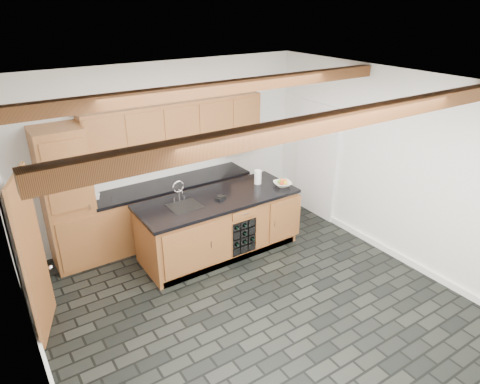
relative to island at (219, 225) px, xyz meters
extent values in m
plane|color=black|center=(-0.31, -1.28, -0.47)|extent=(5.00, 5.00, 0.00)
plane|color=white|center=(-0.31, 1.22, 0.93)|extent=(5.00, 0.00, 5.00)
plane|color=white|center=(-2.81, -1.28, 0.93)|extent=(0.00, 5.00, 5.00)
plane|color=white|center=(2.19, -1.28, 0.93)|extent=(0.00, 5.00, 5.00)
plane|color=white|center=(-0.31, -1.28, 2.33)|extent=(5.00, 5.00, 0.00)
cube|color=brown|center=(-0.31, -2.48, 2.23)|extent=(4.90, 0.15, 0.15)
cube|color=brown|center=(-0.31, -0.68, 2.23)|extent=(4.90, 0.15, 0.15)
cube|color=white|center=(-2.79, -1.28, -0.42)|extent=(0.04, 5.00, 0.10)
cube|color=white|center=(2.17, -1.28, -0.42)|extent=(0.04, 5.00, 0.10)
cube|color=white|center=(-2.78, 0.02, 0.55)|extent=(0.06, 0.94, 2.04)
cube|color=#976030|center=(-2.63, -0.33, 0.53)|extent=(0.31, 0.77, 2.00)
cube|color=white|center=(2.16, 0.22, 0.55)|extent=(0.06, 0.98, 2.04)
cube|color=black|center=(2.19, 0.22, 0.53)|extent=(0.02, 0.86, 1.96)
cube|color=#976030|center=(-1.96, 0.92, 0.58)|extent=(0.65, 0.60, 2.10)
cube|color=#976030|center=(-0.33, 0.92, -0.03)|extent=(2.60, 0.60, 0.88)
cube|color=black|center=(-0.33, 0.92, 0.44)|extent=(2.64, 0.62, 0.05)
cube|color=white|center=(-0.33, 1.21, 0.72)|extent=(2.60, 0.02, 0.52)
cube|color=#976030|center=(-0.43, 1.04, 1.36)|extent=(2.40, 0.35, 0.75)
cube|color=#976030|center=(1.07, 1.04, 1.23)|extent=(0.60, 0.35, 1.00)
cube|color=#976030|center=(-0.01, 0.02, -0.03)|extent=(2.40, 0.90, 0.88)
cube|color=black|center=(-0.01, 0.02, 0.44)|extent=(2.46, 0.96, 0.05)
cube|color=#976030|center=(-0.73, -0.45, 0.01)|extent=(0.80, 0.02, 0.70)
cube|color=#976030|center=(0.94, -0.45, 0.01)|extent=(0.60, 0.02, 0.70)
cube|color=black|center=(0.17, -0.29, -0.07)|extent=(0.42, 0.30, 0.56)
cylinder|color=black|center=(0.03, -0.33, 0.14)|extent=(0.07, 0.26, 0.07)
cylinder|color=black|center=(0.17, -0.33, 0.14)|extent=(0.07, 0.26, 0.07)
cylinder|color=black|center=(0.03, -0.33, -0.14)|extent=(0.07, 0.26, 0.07)
cylinder|color=black|center=(0.31, -0.33, -0.14)|extent=(0.07, 0.26, 0.07)
cylinder|color=black|center=(0.17, -0.33, -0.14)|extent=(0.07, 0.26, 0.07)
cylinder|color=black|center=(0.17, -0.33, 0.00)|extent=(0.07, 0.26, 0.07)
cube|color=black|center=(-0.56, 0.02, 0.46)|extent=(0.45, 0.40, 0.02)
cylinder|color=silver|center=(-0.56, 0.20, 0.56)|extent=(0.02, 0.02, 0.20)
torus|color=silver|center=(-0.56, 0.20, 0.70)|extent=(0.18, 0.02, 0.18)
cylinder|color=silver|center=(-0.64, 0.20, 0.50)|extent=(0.02, 0.02, 0.08)
cylinder|color=silver|center=(-0.48, 0.20, 0.50)|extent=(0.02, 0.02, 0.08)
cube|color=black|center=(0.00, -0.06, 0.48)|extent=(0.18, 0.14, 0.04)
cylinder|color=black|center=(0.00, -0.06, 0.51)|extent=(0.11, 0.11, 0.01)
imported|color=white|center=(1.07, -0.18, 0.50)|extent=(0.34, 0.34, 0.07)
sphere|color=red|center=(1.12, -0.18, 0.54)|extent=(0.07, 0.07, 0.07)
sphere|color=orange|center=(1.09, -0.14, 0.54)|extent=(0.07, 0.07, 0.07)
sphere|color=#448424|center=(1.03, -0.15, 0.54)|extent=(0.07, 0.07, 0.07)
sphere|color=#B43A1B|center=(1.03, -0.21, 0.54)|extent=(0.07, 0.07, 0.07)
sphere|color=gold|center=(1.09, -0.23, 0.54)|extent=(0.07, 0.07, 0.07)
cylinder|color=white|center=(0.80, 0.11, 0.58)|extent=(0.11, 0.11, 0.23)
imported|color=white|center=(-1.54, 0.94, 0.51)|extent=(0.12, 0.12, 0.10)
camera|label=1|loc=(-2.92, -5.03, 3.19)|focal=32.00mm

